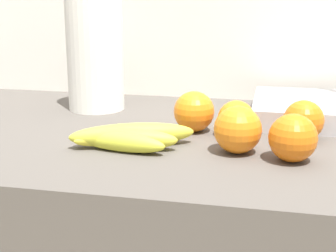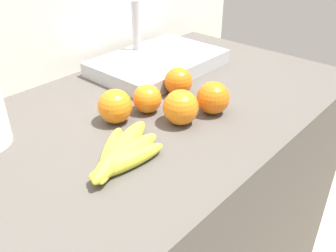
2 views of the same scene
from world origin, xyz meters
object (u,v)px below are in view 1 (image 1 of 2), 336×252
object	(u,v)px
banana_bunch	(127,137)
orange_far_right	(293,138)
orange_back_left	(238,130)
orange_back_right	(304,120)
paper_towel_roll	(95,54)
orange_right	(194,112)
orange_front	(236,119)

from	to	relation	value
banana_bunch	orange_far_right	xyz separation A→B (m)	(0.28, -0.01, 0.02)
orange_back_left	orange_far_right	size ratio (longest dim) A/B	1.03
banana_bunch	orange_back_right	world-z (taller)	orange_back_right
orange_back_right	paper_towel_roll	size ratio (longest dim) A/B	0.26
orange_far_right	orange_back_right	size ratio (longest dim) A/B	1.06
orange_far_right	orange_right	bearing A→B (deg)	142.47
banana_bunch	paper_towel_roll	bearing A→B (deg)	119.72
orange_right	orange_back_right	distance (m)	0.20
orange_right	orange_front	xyz separation A→B (m)	(0.08, -0.02, -0.00)
orange_back_left	orange_back_right	world-z (taller)	orange_back_left
orange_right	orange_back_right	bearing A→B (deg)	-4.43
banana_bunch	orange_back_right	bearing A→B (deg)	20.25
orange_right	orange_back_right	world-z (taller)	orange_right
banana_bunch	orange_back_left	distance (m)	0.19
orange_back_left	paper_towel_roll	bearing A→B (deg)	143.24
orange_far_right	orange_back_right	bearing A→B (deg)	80.14
banana_bunch	orange_front	size ratio (longest dim) A/B	3.18
orange_far_right	orange_back_left	bearing A→B (deg)	164.43
orange_back_left	orange_back_right	size ratio (longest dim) A/B	1.09
banana_bunch	paper_towel_roll	xyz separation A→B (m)	(-0.15, 0.27, 0.11)
orange_back_left	orange_far_right	distance (m)	0.09
orange_far_right	orange_front	world-z (taller)	orange_far_right
orange_back_left	banana_bunch	bearing A→B (deg)	-176.51
orange_front	orange_back_left	bearing A→B (deg)	-83.72
orange_far_right	paper_towel_roll	xyz separation A→B (m)	(-0.43, 0.28, 0.09)
banana_bunch	orange_right	xyz separation A→B (m)	(0.10, 0.13, 0.02)
orange_far_right	banana_bunch	bearing A→B (deg)	177.28
banana_bunch	orange_right	distance (m)	0.16
paper_towel_roll	orange_front	bearing A→B (deg)	-25.88
orange_back_left	paper_towel_roll	distance (m)	0.43
orange_back_right	banana_bunch	bearing A→B (deg)	-159.75
orange_far_right	paper_towel_roll	distance (m)	0.52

